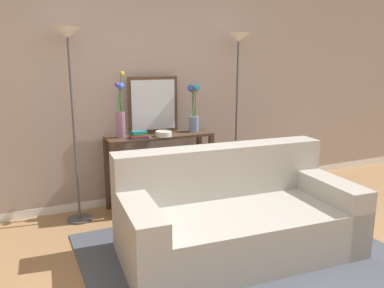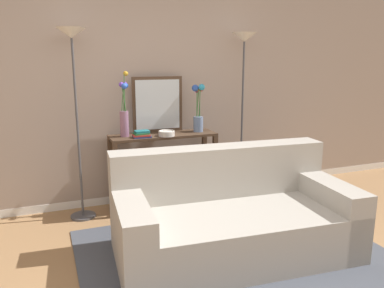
# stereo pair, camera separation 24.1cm
# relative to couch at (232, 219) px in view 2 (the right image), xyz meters

# --- Properties ---
(back_wall) EXTENTS (12.00, 0.15, 2.63)m
(back_wall) POSITION_rel_couch_xyz_m (-0.49, 1.59, 1.00)
(back_wall) COLOR white
(back_wall) RESTS_ON ground
(area_rug) EXTENTS (2.58, 2.12, 0.01)m
(area_rug) POSITION_rel_couch_xyz_m (-0.00, -0.16, -0.30)
(area_rug) COLOR #474C56
(area_rug) RESTS_ON ground
(couch) EXTENTS (2.05, 1.13, 0.88)m
(couch) POSITION_rel_couch_xyz_m (0.00, 0.00, 0.00)
(couch) COLOR #ADA89E
(couch) RESTS_ON ground
(console_table) EXTENTS (1.18, 0.37, 0.83)m
(console_table) POSITION_rel_couch_xyz_m (-0.22, 1.26, 0.26)
(console_table) COLOR #473323
(console_table) RESTS_ON ground
(floor_lamp_left) EXTENTS (0.28, 0.28, 1.95)m
(floor_lamp_left) POSITION_rel_couch_xyz_m (-1.14, 1.24, 1.22)
(floor_lamp_left) COLOR #4C4C51
(floor_lamp_left) RESTS_ON ground
(floor_lamp_right) EXTENTS (0.28, 0.28, 1.94)m
(floor_lamp_right) POSITION_rel_couch_xyz_m (0.75, 1.24, 1.22)
(floor_lamp_right) COLOR #4C4C51
(floor_lamp_right) RESTS_ON ground
(wall_mirror) EXTENTS (0.58, 0.02, 0.63)m
(wall_mirror) POSITION_rel_couch_xyz_m (-0.24, 1.41, 0.84)
(wall_mirror) COLOR #473323
(wall_mirror) RESTS_ON console_table
(vase_tall_flowers) EXTENTS (0.11, 0.12, 0.69)m
(vase_tall_flowers) POSITION_rel_couch_xyz_m (-0.64, 1.29, 0.78)
(vase_tall_flowers) COLOR gray
(vase_tall_flowers) RESTS_ON console_table
(vase_short_flowers) EXTENTS (0.14, 0.12, 0.54)m
(vase_short_flowers) POSITION_rel_couch_xyz_m (0.20, 1.27, 0.77)
(vase_short_flowers) COLOR #6B84AD
(vase_short_flowers) RESTS_ON console_table
(fruit_bowl) EXTENTS (0.18, 0.18, 0.06)m
(fruit_bowl) POSITION_rel_couch_xyz_m (-0.22, 1.15, 0.56)
(fruit_bowl) COLOR silver
(fruit_bowl) RESTS_ON console_table
(book_stack) EXTENTS (0.20, 0.15, 0.07)m
(book_stack) POSITION_rel_couch_xyz_m (-0.49, 1.18, 0.56)
(book_stack) COLOR navy
(book_stack) RESTS_ON console_table
(book_row_under_console) EXTENTS (0.36, 0.16, 0.13)m
(book_row_under_console) POSITION_rel_couch_xyz_m (-0.53, 1.26, -0.25)
(book_row_under_console) COLOR #BC3328
(book_row_under_console) RESTS_ON ground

